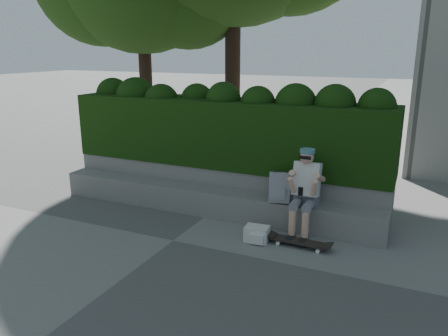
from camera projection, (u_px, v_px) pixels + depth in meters
The scene contains 8 objects.
ground at pixel (173, 241), 6.68m from camera, with size 80.00×80.00×0.00m, color slate.
bench_ledge at pixel (209, 202), 7.72m from camera, with size 6.00×0.45×0.45m, color gray.
planter_wall at pixel (221, 186), 8.10m from camera, with size 6.00×0.50×0.75m, color gray.
hedge at pixel (226, 132), 8.03m from camera, with size 6.00×1.00×1.20m, color black.
person at pixel (305, 189), 6.72m from camera, with size 0.40×0.76×1.38m.
skateboard at pixel (299, 242), 6.46m from camera, with size 0.87×0.23×0.09m.
backpack_plaid at pixel (280, 187), 6.98m from camera, with size 0.33×0.18×0.49m, color #A8A7AC.
backpack_ground at pixel (257, 234), 6.65m from camera, with size 0.36×0.25×0.23m, color silver.
Camera 1 is at (3.26, -5.27, 2.85)m, focal length 35.00 mm.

